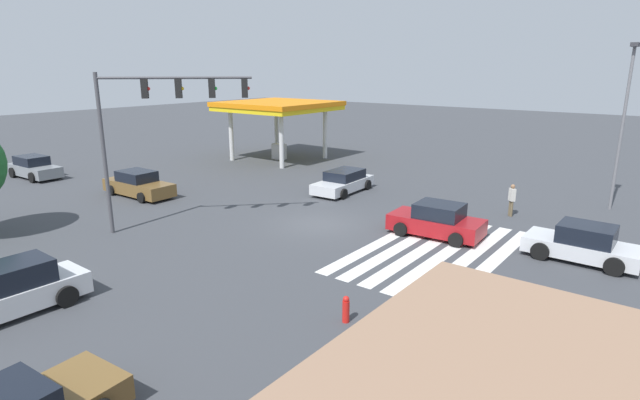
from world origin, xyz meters
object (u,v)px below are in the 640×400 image
traffic_signal_mast (157,113)px  fire_hydrant (346,309)px  car_6 (34,168)px  car_4 (343,182)px  car_5 (138,185)px  pedestrian (512,198)px  car_2 (437,221)px  car_3 (7,293)px  car_0 (583,244)px  street_light_pole_a (624,114)px

traffic_signal_mast → fire_hydrant: (-2.09, -11.83, -5.13)m
car_6 → car_4: bearing=24.6°
car_5 → pedestrian: 21.35m
car_2 → fire_hydrant: car_2 is taller
traffic_signal_mast → fire_hydrant: size_ratio=8.54×
car_3 → traffic_signal_mast: bearing=-157.7°
car_2 → car_3: size_ratio=0.90×
traffic_signal_mast → car_4: (11.38, -2.38, -4.90)m
car_3 → car_6: size_ratio=1.04×
car_4 → car_3: bearing=-0.3°
traffic_signal_mast → car_2: traffic_signal_mast is taller
fire_hydrant → car_6: bearing=82.8°
car_5 → car_6: bearing=-173.3°
car_0 → street_light_pole_a: (9.22, 0.27, 4.49)m
fire_hydrant → pedestrian: bearing=-1.9°
traffic_signal_mast → car_3: bearing=-113.7°
car_4 → car_5: bearing=-50.7°
car_0 → fire_hydrant: bearing=65.0°
car_3 → fire_hydrant: size_ratio=5.57×
traffic_signal_mast → car_5: 8.97m
car_0 → car_5: (-4.75, 23.41, -0.00)m
car_4 → car_6: (-9.80, 19.61, 0.07)m
car_0 → street_light_pole_a: size_ratio=0.49×
car_4 → traffic_signal_mast: bearing=-14.5°
car_3 → car_6: 22.59m
traffic_signal_mast → street_light_pole_a: size_ratio=0.84×
car_2 → street_light_pole_a: size_ratio=0.49×
car_0 → car_3: bearing=50.5°
car_6 → fire_hydrant: (-3.67, -29.06, -0.29)m
car_3 → car_5: 15.05m
car_2 → car_6: 28.34m
car_6 → street_light_pole_a: 37.15m
car_3 → street_light_pole_a: (25.16, -13.08, 4.44)m
car_2 → traffic_signal_mast: bearing=30.7°
car_3 → fire_hydrant: 10.56m
pedestrian → car_0: bearing=87.2°
car_0 → car_6: size_ratio=0.92×
car_2 → fire_hydrant: (-9.20, -1.27, -0.28)m
traffic_signal_mast → pedestrian: (12.40, -12.31, -4.60)m
car_2 → car_5: bearing=9.8°
street_light_pole_a → fire_hydrant: 20.20m
car_0 → fire_hydrant: 10.97m
car_5 → street_light_pole_a: (13.97, -23.14, 4.49)m
car_4 → car_2: bearing=59.8°
car_0 → car_4: (3.56, 14.14, -0.05)m
car_5 → fire_hydrant: bearing=-16.8°
car_3 → car_5: size_ratio=0.97×
traffic_signal_mast → car_6: traffic_signal_mast is taller
traffic_signal_mast → car_0: 18.91m
car_2 → car_3: car_3 is taller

